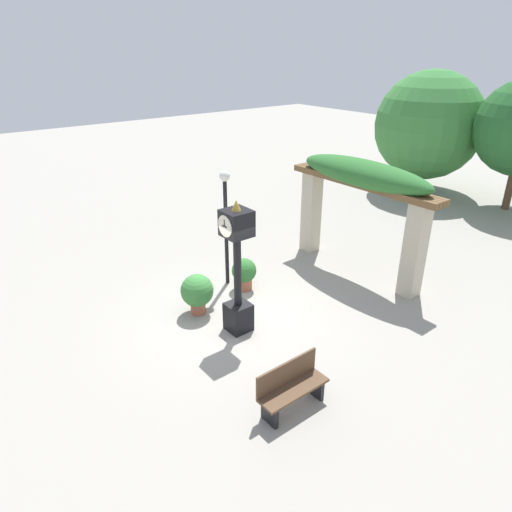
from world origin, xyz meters
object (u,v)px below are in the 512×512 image
object	(u,v)px
pedestal_clock	(237,270)
potted_plant_near_right	(244,273)
lamp_post	(226,212)
potted_plant_near_left	(197,292)
park_bench	(291,387)

from	to	relation	value
pedestal_clock	potted_plant_near_right	distance (m)	2.13
pedestal_clock	lamp_post	xyz separation A→B (m)	(-1.96, 1.08, 0.51)
potted_plant_near_left	park_bench	xyz separation A→B (m)	(3.68, -0.36, -0.14)
potted_plant_near_left	potted_plant_near_right	world-z (taller)	potted_plant_near_left
potted_plant_near_left	potted_plant_near_right	size ratio (longest dim) A/B	1.16
pedestal_clock	lamp_post	size ratio (longest dim) A/B	0.99
potted_plant_near_left	potted_plant_near_right	distance (m)	1.59
potted_plant_near_left	potted_plant_near_right	bearing A→B (deg)	99.33
potted_plant_near_left	park_bench	world-z (taller)	potted_plant_near_left
park_bench	lamp_post	bearing A→B (deg)	68.29
park_bench	potted_plant_near_right	bearing A→B (deg)	63.87
potted_plant_near_right	pedestal_clock	bearing A→B (deg)	-40.89
pedestal_clock	potted_plant_near_right	world-z (taller)	pedestal_clock
potted_plant_near_right	potted_plant_near_left	bearing A→B (deg)	-80.67
pedestal_clock	potted_plant_near_left	xyz separation A→B (m)	(-1.15, -0.35, -0.93)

